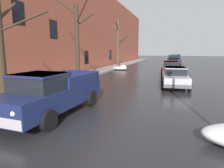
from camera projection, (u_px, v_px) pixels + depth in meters
left_sidewalk_slab at (77, 77)px, 18.85m from camera, size 2.51×80.00×0.15m
brick_townhouse_facade at (59, 17)px, 18.43m from camera, size 0.63×80.00×11.33m
snow_bank_near_corner_left at (41, 90)px, 11.43m from camera, size 1.69×1.33×0.57m
snow_bank_mid_block_left at (121, 68)px, 26.07m from camera, size 1.86×1.27×0.67m
bare_tree_second_along_sidewalk at (1, 45)px, 8.67m from camera, size 3.44×3.39×5.12m
bare_tree_mid_block at (77, 41)px, 15.24m from camera, size 3.67×3.19×6.73m
bare_tree_far_down_block at (118, 43)px, 25.85m from camera, size 3.64×2.82×6.75m
pickup_truck_darkblue_approaching_near_lane at (51, 93)px, 7.88m from camera, size 2.32×5.32×1.76m
sedan_silver_parked_kerbside_close at (175, 77)px, 13.85m from camera, size 2.10×4.29×1.42m
sedan_maroon_parked_kerbside_mid at (171, 68)px, 20.72m from camera, size 2.18×4.50×1.42m
sedan_black_parked_far_down_block at (173, 63)px, 27.96m from camera, size 2.26×4.22×1.42m
suv_green_queued_behind_truck at (173, 59)px, 34.84m from camera, size 2.05×4.81×1.82m
suv_darkblue_at_far_intersection at (176, 58)px, 39.91m from camera, size 2.22×4.42×1.82m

